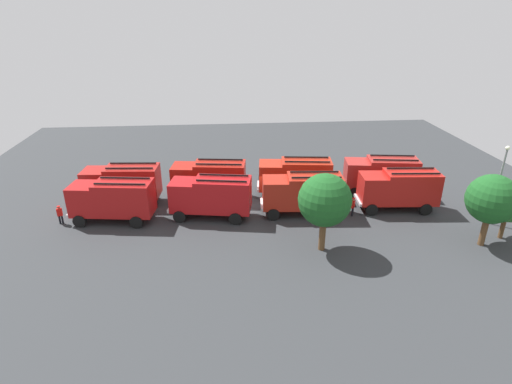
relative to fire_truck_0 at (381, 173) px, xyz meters
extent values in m
plane|color=#2D3033|center=(12.66, 1.80, -2.15)|extent=(62.76, 62.76, 0.00)
cube|color=maroon|center=(2.43, -0.34, -0.05)|extent=(2.52, 2.78, 2.60)
cube|color=#8C9EAD|center=(3.47, -0.48, 0.26)|extent=(0.37, 2.12, 1.46)
cube|color=maroon|center=(-1.04, 0.15, 0.10)|extent=(5.10, 3.14, 2.90)
cube|color=black|center=(-0.95, 0.83, 1.67)|extent=(4.30, 0.71, 0.12)
cube|color=black|center=(-1.14, -0.54, 1.67)|extent=(4.30, 0.71, 0.12)
cube|color=silver|center=(3.61, -0.50, -1.20)|extent=(0.53, 2.38, 0.28)
cylinder|color=black|center=(2.79, 0.82, -1.60)|extent=(1.14, 0.50, 1.10)
cylinder|color=black|center=(2.46, -1.55, -1.60)|extent=(1.14, 0.50, 1.10)
cylinder|color=black|center=(-2.06, 1.50, -1.60)|extent=(1.14, 0.50, 1.10)
cylinder|color=black|center=(-2.40, -0.88, -1.60)|extent=(1.14, 0.50, 1.10)
cube|color=#AB2313|center=(11.03, -0.49, -0.05)|extent=(2.47, 2.73, 2.60)
cube|color=#8C9EAD|center=(12.08, -0.61, 0.26)|extent=(0.32, 2.12, 1.46)
cube|color=#AB2313|center=(7.55, -0.10, 0.10)|extent=(5.05, 3.03, 2.90)
cube|color=black|center=(7.63, 0.59, 1.67)|extent=(4.31, 0.61, 0.12)
cube|color=black|center=(7.48, -0.78, 1.67)|extent=(4.31, 0.61, 0.12)
cube|color=silver|center=(12.22, -0.63, -1.20)|extent=(0.47, 2.38, 0.28)
cylinder|color=black|center=(11.37, 0.68, -1.60)|extent=(1.13, 0.47, 1.10)
cylinder|color=black|center=(11.10, -1.71, -1.60)|extent=(1.13, 0.47, 1.10)
cylinder|color=black|center=(6.50, 1.23, -1.60)|extent=(1.13, 0.47, 1.10)
cylinder|color=black|center=(6.23, -1.15, -1.60)|extent=(1.13, 0.47, 1.10)
cube|color=#A11A11|center=(19.44, -0.57, -0.05)|extent=(2.50, 2.76, 2.60)
cube|color=#8C9EAD|center=(20.48, -0.71, 0.26)|extent=(0.35, 2.12, 1.46)
cube|color=#A11A11|center=(15.97, -0.12, 0.10)|extent=(5.08, 3.10, 2.90)
cube|color=black|center=(16.05, 0.56, 1.67)|extent=(4.30, 0.68, 0.12)
cube|color=black|center=(15.88, -0.81, 1.67)|extent=(4.30, 0.68, 0.12)
cube|color=silver|center=(20.63, -0.73, -1.20)|extent=(0.50, 2.38, 0.28)
cylinder|color=black|center=(19.79, 0.59, -1.60)|extent=(1.14, 0.49, 1.10)
cylinder|color=black|center=(19.48, -1.79, -1.60)|extent=(1.14, 0.49, 1.10)
cylinder|color=black|center=(14.93, 1.22, -1.60)|extent=(1.14, 0.49, 1.10)
cylinder|color=black|center=(14.62, -1.16, -1.60)|extent=(1.14, 0.49, 1.10)
cube|color=maroon|center=(27.63, -0.03, -0.05)|extent=(2.38, 2.66, 2.60)
cube|color=#8C9EAD|center=(28.68, -0.11, 0.26)|extent=(0.24, 2.13, 1.46)
cube|color=maroon|center=(24.14, 0.23, 0.10)|extent=(4.97, 2.85, 2.90)
cube|color=black|center=(24.20, 0.91, 1.67)|extent=(4.32, 0.44, 0.12)
cube|color=black|center=(24.09, -0.46, 1.67)|extent=(4.32, 0.44, 0.12)
cube|color=silver|center=(28.83, -0.12, -1.20)|extent=(0.38, 2.38, 0.28)
cylinder|color=black|center=(27.92, 1.15, -1.60)|extent=(1.12, 0.43, 1.10)
cylinder|color=black|center=(27.74, -1.24, -1.60)|extent=(1.12, 0.43, 1.10)
cylinder|color=black|center=(23.04, 1.51, -1.60)|extent=(1.12, 0.43, 1.10)
cylinder|color=black|center=(22.86, -0.88, -1.60)|extent=(1.12, 0.43, 1.10)
cube|color=#AA1813|center=(2.15, 3.53, -0.05)|extent=(2.37, 2.65, 2.60)
cube|color=#8C9EAD|center=(3.20, 3.46, 0.26)|extent=(0.23, 2.13, 1.46)
cube|color=#AA1813|center=(-1.34, 3.79, 0.10)|extent=(4.97, 2.84, 2.90)
cube|color=black|center=(-1.29, 4.47, 1.67)|extent=(4.32, 0.43, 0.12)
cube|color=black|center=(-1.39, 3.10, 1.67)|extent=(4.32, 0.43, 0.12)
cube|color=silver|center=(3.35, 3.45, -1.20)|extent=(0.37, 2.38, 0.28)
cylinder|color=black|center=(2.44, 4.72, -1.60)|extent=(1.12, 0.43, 1.10)
cylinder|color=black|center=(2.27, 2.32, -1.60)|extent=(1.12, 0.43, 1.10)
cylinder|color=black|center=(-2.45, 5.07, -1.60)|extent=(1.12, 0.43, 1.10)
cylinder|color=black|center=(-2.62, 2.68, -1.60)|extent=(1.12, 0.43, 1.10)
cube|color=#A12013|center=(11.10, 3.71, -0.05)|extent=(2.37, 2.65, 2.60)
cube|color=#8C9EAD|center=(12.15, 3.64, 0.26)|extent=(0.23, 2.13, 1.46)
cube|color=#A12013|center=(7.61, 3.96, 0.10)|extent=(4.96, 2.83, 2.90)
cube|color=black|center=(7.66, 4.64, 1.67)|extent=(4.32, 0.42, 0.12)
cube|color=black|center=(7.57, 3.27, 1.67)|extent=(4.32, 0.42, 0.12)
cube|color=silver|center=(12.30, 3.63, -1.20)|extent=(0.36, 2.38, 0.28)
cylinder|color=black|center=(11.39, 4.90, -1.60)|extent=(1.12, 0.43, 1.10)
cylinder|color=black|center=(11.22, 2.50, -1.60)|extent=(1.12, 0.43, 1.10)
cylinder|color=black|center=(6.50, 5.24, -1.60)|extent=(1.12, 0.43, 1.10)
cylinder|color=black|center=(6.33, 2.84, -1.60)|extent=(1.12, 0.43, 1.10)
cube|color=#A81214|center=(19.18, 3.47, -0.05)|extent=(2.58, 2.83, 2.60)
cube|color=#8C9EAD|center=(20.22, 3.29, 0.26)|extent=(0.43, 2.11, 1.46)
cube|color=#A81214|center=(15.73, 4.05, 0.10)|extent=(5.15, 3.26, 2.90)
cube|color=black|center=(15.85, 4.73, 1.67)|extent=(4.28, 0.84, 0.12)
cube|color=black|center=(15.62, 3.37, 1.67)|extent=(4.28, 0.84, 0.12)
cube|color=silver|center=(20.37, 3.27, -1.20)|extent=(0.59, 2.38, 0.28)
cylinder|color=black|center=(19.58, 4.62, -1.60)|extent=(1.14, 0.53, 1.10)
cylinder|color=black|center=(19.18, 2.25, -1.60)|extent=(1.14, 0.53, 1.10)
cylinder|color=black|center=(14.75, 5.43, -1.60)|extent=(1.14, 0.53, 1.10)
cylinder|color=black|center=(14.35, 3.06, -1.60)|extent=(1.14, 0.53, 1.10)
cube|color=#A01414|center=(27.65, 3.56, -0.05)|extent=(2.49, 2.75, 2.60)
cube|color=#8C9EAD|center=(28.69, 3.43, 0.26)|extent=(0.34, 2.12, 1.46)
cube|color=#A01414|center=(24.18, 4.00, 0.10)|extent=(5.07, 3.08, 2.90)
cube|color=black|center=(24.27, 4.68, 1.67)|extent=(4.30, 0.66, 0.12)
cube|color=black|center=(24.09, 3.32, 1.67)|extent=(4.30, 0.66, 0.12)
cube|color=silver|center=(28.84, 3.41, -1.20)|extent=(0.49, 2.38, 0.28)
cylinder|color=black|center=(28.00, 4.73, -1.60)|extent=(1.14, 0.48, 1.10)
cylinder|color=black|center=(27.70, 2.35, -1.60)|extent=(1.14, 0.48, 1.10)
cylinder|color=black|center=(23.14, 5.34, -1.60)|extent=(1.14, 0.48, 1.10)
cylinder|color=black|center=(22.84, 2.96, -1.60)|extent=(1.14, 0.48, 1.10)
cylinder|color=black|center=(4.12, 4.55, -1.76)|extent=(0.16, 0.16, 0.79)
cylinder|color=black|center=(4.22, 4.73, -1.76)|extent=(0.16, 0.16, 0.79)
cube|color=#B7140F|center=(4.17, 4.64, -1.01)|extent=(0.42, 0.48, 0.69)
sphere|color=beige|center=(4.17, 4.64, -0.55)|extent=(0.22, 0.22, 0.22)
cylinder|color=#B7140F|center=(4.17, 4.64, -0.46)|extent=(0.28, 0.28, 0.07)
cylinder|color=black|center=(29.91, 4.00, -1.77)|extent=(0.16, 0.16, 0.77)
cylinder|color=black|center=(29.71, 3.97, -1.77)|extent=(0.16, 0.16, 0.77)
cube|color=#B7140F|center=(29.81, 3.99, -1.04)|extent=(0.45, 0.30, 0.67)
sphere|color=#9E704C|center=(29.81, 3.99, -0.60)|extent=(0.22, 0.22, 0.22)
cylinder|color=#B7140F|center=(29.81, 3.99, -0.51)|extent=(0.27, 0.27, 0.07)
cylinder|color=black|center=(-0.42, -2.52, -1.75)|extent=(0.16, 0.16, 0.80)
cylinder|color=black|center=(-0.21, -2.50, -1.75)|extent=(0.16, 0.16, 0.80)
cube|color=#B7140F|center=(-0.31, -2.51, -1.01)|extent=(0.45, 0.29, 0.69)
sphere|color=#9E704C|center=(-0.31, -2.51, -0.55)|extent=(0.23, 0.23, 0.23)
cylinder|color=#B7140F|center=(-0.31, -2.51, -0.46)|extent=(0.28, 0.28, 0.07)
cylinder|color=black|center=(11.69, -2.34, -1.78)|extent=(0.16, 0.16, 0.74)
cylinder|color=black|center=(11.86, -2.47, -1.78)|extent=(0.16, 0.16, 0.74)
cube|color=black|center=(11.77, -2.40, -1.09)|extent=(0.48, 0.45, 0.65)
sphere|color=tan|center=(11.77, -2.40, -0.66)|extent=(0.21, 0.21, 0.21)
cylinder|color=black|center=(11.77, -2.40, -0.58)|extent=(0.26, 0.26, 0.06)
cylinder|color=brown|center=(-6.65, 9.57, -1.25)|extent=(0.36, 0.36, 1.80)
sphere|color=#337A33|center=(-6.65, 9.57, 0.87)|extent=(2.88, 2.88, 2.88)
cylinder|color=brown|center=(-4.46, 10.47, -0.97)|extent=(0.47, 0.47, 2.36)
sphere|color=#19511E|center=(-4.46, 10.47, 1.82)|extent=(3.78, 3.78, 3.78)
cylinder|color=brown|center=(8.28, 10.06, -0.90)|extent=(0.50, 0.50, 2.50)
sphere|color=#19511E|center=(8.28, 10.06, 2.04)|extent=(3.99, 3.99, 3.99)
cone|color=#F2600C|center=(20.80, -2.12, -1.85)|extent=(0.43, 0.43, 0.61)
cylinder|color=slate|center=(-7.21, 7.16, 1.19)|extent=(0.16, 0.16, 6.68)
sphere|color=#F2EFCC|center=(-7.21, 7.16, 4.71)|extent=(0.36, 0.36, 0.36)
camera|label=1|loc=(15.69, 37.04, 14.77)|focal=28.93mm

